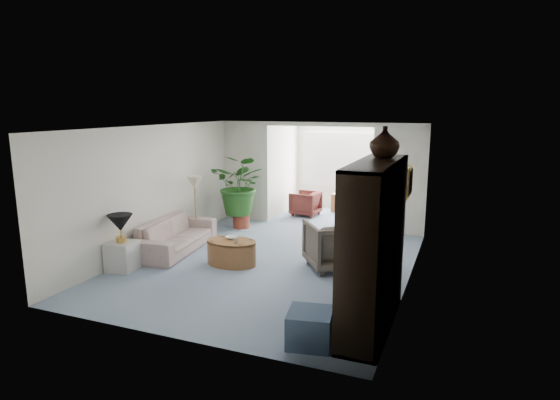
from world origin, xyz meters
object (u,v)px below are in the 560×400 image
at_px(coffee_cup, 236,240).
at_px(plant_pot, 241,221).
at_px(cabinet_urn, 385,142).
at_px(sunroom_chair_blue, 361,208).
at_px(table_lamp, 120,223).
at_px(coffee_table, 232,252).
at_px(wingback_chair, 334,245).
at_px(framed_picture, 410,182).
at_px(ottoman, 310,328).
at_px(sunroom_chair_maroon, 305,203).
at_px(side_table_dark, 376,253).
at_px(end_table, 122,256).
at_px(floor_lamp, 195,182).
at_px(sofa, 176,235).
at_px(coffee_bowl, 231,238).
at_px(entertainment_cabinet, 374,246).
at_px(sunroom_table, 340,203).

xyz_separation_m(coffee_cup, plant_pot, (-1.18, 2.55, -0.34)).
distance_m(cabinet_urn, sunroom_chair_blue, 5.80).
relative_size(table_lamp, coffee_table, 0.46).
relative_size(coffee_cup, plant_pot, 0.26).
xyz_separation_m(wingback_chair, plant_pot, (-2.81, 1.93, -0.27)).
bearing_deg(framed_picture, coffee_cup, -175.47).
distance_m(table_lamp, coffee_table, 2.03).
height_order(ottoman, plant_pot, ottoman).
distance_m(coffee_cup, sunroom_chair_maroon, 4.35).
xyz_separation_m(wingback_chair, cabinet_urn, (1.07, -1.51, 1.96)).
bearing_deg(wingback_chair, side_table_dark, 167.43).
relative_size(wingback_chair, plant_pot, 2.36).
height_order(end_table, floor_lamp, floor_lamp).
xyz_separation_m(ottoman, sunroom_chair_maroon, (-2.28, 6.51, 0.11)).
bearing_deg(sofa, side_table_dark, -90.15).
relative_size(sofa, sunroom_chair_blue, 3.12).
xyz_separation_m(framed_picture, coffee_bowl, (-3.14, -0.03, -1.22)).
xyz_separation_m(coffee_bowl, ottoman, (2.31, -2.37, -0.26)).
height_order(table_lamp, entertainment_cabinet, entertainment_cabinet).
distance_m(framed_picture, coffee_table, 3.42).
xyz_separation_m(entertainment_cabinet, ottoman, (-0.59, -0.78, -0.88)).
relative_size(table_lamp, sunroom_table, 0.87).
relative_size(framed_picture, sunroom_chair_maroon, 0.71).
distance_m(framed_picture, sofa, 4.74).
relative_size(table_lamp, coffee_cup, 4.22).
bearing_deg(framed_picture, table_lamp, -166.54).
height_order(sunroom_chair_maroon, sunroom_table, sunroom_chair_maroon).
bearing_deg(table_lamp, sofa, 81.57).
height_order(framed_picture, sofa, framed_picture).
distance_m(framed_picture, side_table_dark, 1.70).
bearing_deg(floor_lamp, entertainment_cabinet, -31.88).
bearing_deg(end_table, entertainment_cabinet, -6.21).
bearing_deg(end_table, framed_picture, 13.46).
bearing_deg(sunroom_table, coffee_bowl, -99.08).
bearing_deg(coffee_bowl, cabinet_urn, -20.55).
distance_m(coffee_table, side_table_dark, 2.62).
distance_m(coffee_table, coffee_cup, 0.33).
relative_size(side_table_dark, cabinet_urn, 1.30).
relative_size(floor_lamp, wingback_chair, 0.38).
relative_size(sofa, side_table_dark, 4.06).
bearing_deg(entertainment_cabinet, framed_picture, 81.93).
height_order(coffee_cup, sunroom_chair_maroon, sunroom_chair_maroon).
relative_size(end_table, entertainment_cabinet, 0.24).
height_order(plant_pot, sunroom_chair_blue, sunroom_chair_blue).
distance_m(floor_lamp, side_table_dark, 4.14).
height_order(entertainment_cabinet, plant_pot, entertainment_cabinet).
bearing_deg(ottoman, coffee_bowl, 134.34).
relative_size(floor_lamp, side_table_dark, 0.66).
height_order(end_table, wingback_chair, wingback_chair).
distance_m(wingback_chair, entertainment_cabinet, 2.37).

